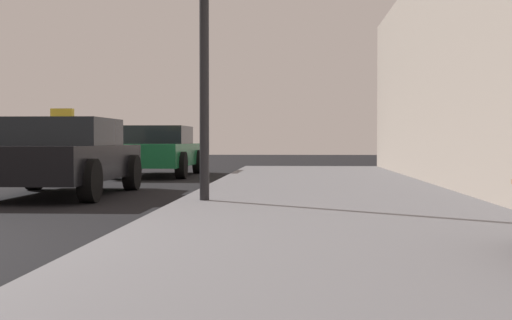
# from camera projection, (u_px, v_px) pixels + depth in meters

# --- Properties ---
(sidewalk) EXTENTS (4.00, 32.00, 0.15)m
(sidewalk) POSITION_uv_depth(u_px,v_px,m) (365.00, 258.00, 5.04)
(sidewalk) COLOR slate
(sidewalk) RESTS_ON ground_plane
(car_black) EXTENTS (2.03, 4.12, 1.43)m
(car_black) POSITION_uv_depth(u_px,v_px,m) (59.00, 156.00, 11.72)
(car_black) COLOR black
(car_black) RESTS_ON ground_plane
(car_green) EXTENTS (1.92, 4.36, 1.27)m
(car_green) POSITION_uv_depth(u_px,v_px,m) (157.00, 151.00, 18.20)
(car_green) COLOR #196638
(car_green) RESTS_ON ground_plane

